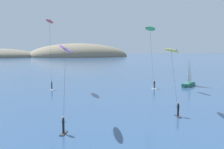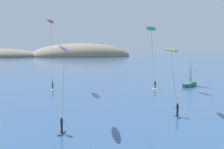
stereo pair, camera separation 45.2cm
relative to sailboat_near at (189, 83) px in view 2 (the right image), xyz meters
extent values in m
ellipsoid|color=#7A705B|center=(2.32, 178.38, -0.64)|extent=(81.87, 52.15, 21.68)
cube|color=#23664C|center=(0.23, 0.20, -0.29)|extent=(4.51, 4.25, 0.70)
cone|color=#23664C|center=(-1.56, -1.40, -0.29)|extent=(2.05, 1.94, 0.67)
cylinder|color=#B2B2B7|center=(0.00, 0.00, 2.56)|extent=(0.12, 0.12, 5.00)
pyramid|color=white|center=(0.67, 0.60, 2.38)|extent=(1.39, 1.26, 4.25)
cylinder|color=#A5A5AD|center=(0.67, 0.60, 0.31)|extent=(1.39, 1.26, 0.08)
cube|color=silver|center=(-8.27, -1.48, -0.60)|extent=(0.78, 1.55, 0.08)
cylinder|color=black|center=(-8.27, -1.48, -0.16)|extent=(0.22, 0.22, 0.80)
cube|color=black|center=(-8.27, -1.48, 0.54)|extent=(0.20, 0.34, 0.60)
sphere|color=beige|center=(-8.27, -1.48, 0.96)|extent=(0.22, 0.22, 0.22)
cylinder|color=black|center=(-8.27, -1.13, 0.42)|extent=(0.55, 0.04, 0.04)
ellipsoid|color=green|center=(-8.28, 1.04, 11.21)|extent=(1.36, 4.42, 0.95)
cylinder|color=#D660B7|center=(-8.28, 1.04, 11.26)|extent=(0.18, 4.20, 0.16)
cylinder|color=#333338|center=(-8.27, -0.05, 5.76)|extent=(0.03, 2.20, 10.70)
cube|color=#2D2D33|center=(-14.35, -22.56, -0.60)|extent=(0.66, 1.55, 0.08)
cylinder|color=black|center=(-14.35, -22.56, -0.16)|extent=(0.22, 0.22, 0.80)
cube|color=black|center=(-14.35, -22.56, 0.54)|extent=(0.28, 0.38, 0.60)
sphere|color=#9E7051|center=(-14.35, -22.56, 0.96)|extent=(0.22, 0.22, 0.22)
cylinder|color=black|center=(-14.27, -22.22, 0.42)|extent=(0.54, 0.18, 0.04)
ellipsoid|color=yellow|center=(-13.22, -18.22, 7.14)|extent=(2.96, 6.54, 0.65)
cylinder|color=#1432E0|center=(-13.22, -18.22, 7.19)|extent=(1.68, 5.92, 0.16)
cylinder|color=#333338|center=(-13.74, -20.22, 3.73)|extent=(1.07, 4.03, 6.64)
cube|color=#2D2D33|center=(-28.08, -25.73, -0.60)|extent=(0.93, 1.54, 0.08)
cylinder|color=black|center=(-28.08, -25.73, -0.16)|extent=(0.22, 0.22, 0.80)
cube|color=black|center=(-28.08, -25.73, 0.54)|extent=(0.25, 0.37, 0.60)
sphere|color=tan|center=(-28.08, -25.73, 0.96)|extent=(0.22, 0.22, 0.22)
cylinder|color=black|center=(-28.03, -25.38, 0.42)|extent=(0.55, 0.12, 0.04)
ellipsoid|color=purple|center=(-27.27, -20.42, 7.39)|extent=(2.16, 5.23, 1.03)
cylinder|color=#7ACC42|center=(-27.27, -20.42, 7.44)|extent=(0.89, 4.79, 0.16)
cylinder|color=#333338|center=(-27.65, -22.90, 3.85)|extent=(0.78, 4.98, 6.88)
cube|color=silver|center=(-27.82, 2.16, -0.60)|extent=(0.43, 1.51, 0.08)
cylinder|color=#192338|center=(-27.82, 2.16, -0.16)|extent=(0.22, 0.22, 0.80)
cube|color=#192338|center=(-27.82, 2.16, 0.54)|extent=(0.20, 0.34, 0.60)
sphere|color=#9E7051|center=(-27.82, 2.16, 0.96)|extent=(0.22, 0.22, 0.22)
cylinder|color=black|center=(-27.82, 2.51, 0.42)|extent=(0.55, 0.04, 0.04)
ellipsoid|color=red|center=(-27.83, 5.44, 12.61)|extent=(1.45, 5.42, 0.81)
cylinder|color=#23D6DB|center=(-27.83, 5.44, 12.66)|extent=(0.18, 5.14, 0.16)
cylinder|color=#333338|center=(-27.82, 3.98, 6.46)|extent=(0.03, 2.95, 12.09)
camera|label=1|loc=(-30.28, -52.06, 7.65)|focal=45.00mm
camera|label=2|loc=(-29.84, -52.17, 7.65)|focal=45.00mm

